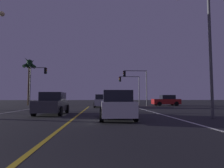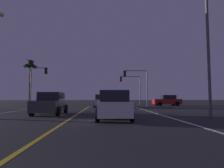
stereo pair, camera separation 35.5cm
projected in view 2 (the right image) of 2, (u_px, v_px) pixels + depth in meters
name	position (u px, v px, depth m)	size (l,w,h in m)	color
lane_edge_right	(177.00, 120.00, 11.04)	(0.16, 32.98, 0.01)	silver
lane_center_divider	(68.00, 120.00, 10.74)	(0.16, 32.98, 0.01)	gold
car_ahead_far	(102.00, 101.00, 25.42)	(2.02, 4.30, 1.70)	black
car_crossing_side	(167.00, 101.00, 29.92)	(4.30, 2.02, 1.70)	black
car_lead_same_lane	(113.00, 105.00, 11.25)	(2.02, 4.30, 1.70)	black
car_oncoming	(51.00, 104.00, 14.49)	(2.02, 4.30, 1.70)	black
traffic_light_near_right	(135.00, 79.00, 28.28)	(3.65, 0.36, 5.38)	#4C4C51
traffic_light_near_left	(39.00, 78.00, 27.62)	(2.46, 0.36, 5.72)	#4C4C51
traffic_light_far_right	(130.00, 83.00, 33.74)	(3.74, 0.36, 5.10)	#4C4C51
street_lamp_right_near	(200.00, 37.00, 11.94)	(2.33, 0.44, 8.05)	#4C4C51
palm_tree_left_far	(30.00, 67.00, 31.98)	(2.25, 2.27, 8.09)	#473826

